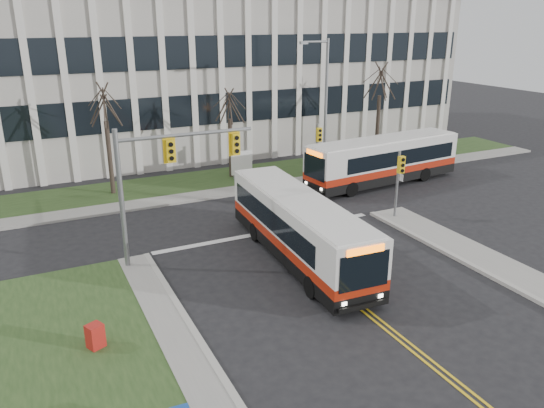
{
  "coord_description": "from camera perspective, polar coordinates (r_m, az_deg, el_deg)",
  "views": [
    {
      "loc": [
        -10.81,
        -14.63,
        10.42
      ],
      "look_at": [
        -0.34,
        6.95,
        2.0
      ],
      "focal_mm": 35.0,
      "sensor_mm": 36.0,
      "label": 1
    }
  ],
  "objects": [
    {
      "name": "ground",
      "position": [
        20.97,
        9.33,
        -10.75
      ],
      "size": [
        120.0,
        120.0,
        0.0
      ],
      "primitive_type": "plane",
      "color": "black",
      "rests_on": "ground"
    },
    {
      "name": "sidewalk_cross",
      "position": [
        35.31,
        1.95,
        2.29
      ],
      "size": [
        44.0,
        1.6,
        0.14
      ],
      "primitive_type": "cube",
      "color": "#9E9B93",
      "rests_on": "ground"
    },
    {
      "name": "building_lawn",
      "position": [
        37.71,
        -0.03,
        3.4
      ],
      "size": [
        44.0,
        5.0,
        0.12
      ],
      "primitive_type": "cube",
      "color": "#28421C",
      "rests_on": "ground"
    },
    {
      "name": "office_building",
      "position": [
        47.55,
        -6.54,
        13.89
      ],
      "size": [
        40.0,
        16.0,
        12.0
      ],
      "primitive_type": "cube",
      "color": "#B8B2A9",
      "rests_on": "ground"
    },
    {
      "name": "mast_arm_signal",
      "position": [
        23.24,
        -12.05,
        3.53
      ],
      "size": [
        6.11,
        0.38,
        6.2
      ],
      "color": "slate",
      "rests_on": "ground"
    },
    {
      "name": "signal_pole_near",
      "position": [
        29.17,
        13.51,
        3.05
      ],
      "size": [
        0.34,
        0.39,
        3.8
      ],
      "color": "slate",
      "rests_on": "ground"
    },
    {
      "name": "signal_pole_far",
      "position": [
        35.9,
        4.98,
        6.53
      ],
      "size": [
        0.34,
        0.39,
        3.8
      ],
      "color": "slate",
      "rests_on": "ground"
    },
    {
      "name": "streetlight",
      "position": [
        36.51,
        5.59,
        11.03
      ],
      "size": [
        2.15,
        0.25,
        9.2
      ],
      "color": "slate",
      "rests_on": "ground"
    },
    {
      "name": "directory_sign",
      "position": [
        35.99,
        -3.28,
        4.42
      ],
      "size": [
        1.5,
        0.12,
        2.0
      ],
      "color": "slate",
      "rests_on": "ground"
    },
    {
      "name": "tree_left",
      "position": [
        33.35,
        -17.58,
        10.0
      ],
      "size": [
        1.8,
        1.8,
        7.7
      ],
      "color": "#42352B",
      "rests_on": "ground"
    },
    {
      "name": "tree_mid",
      "position": [
        35.67,
        -4.59,
        10.36
      ],
      "size": [
        1.8,
        1.8,
        6.82
      ],
      "color": "#42352B",
      "rests_on": "ground"
    },
    {
      "name": "tree_right",
      "position": [
        41.24,
        11.58,
        12.68
      ],
      "size": [
        1.8,
        1.8,
        8.25
      ],
      "color": "#42352B",
      "rests_on": "ground"
    },
    {
      "name": "bus_main",
      "position": [
        23.9,
        2.91,
        -2.73
      ],
      "size": [
        2.95,
        10.97,
        2.9
      ],
      "primitive_type": null,
      "rotation": [
        0.0,
        0.0,
        -0.06
      ],
      "color": "silver",
      "rests_on": "ground"
    },
    {
      "name": "bus_cross",
      "position": [
        35.81,
        11.86,
        4.49
      ],
      "size": [
        11.37,
        3.49,
        2.98
      ],
      "primitive_type": null,
      "rotation": [
        0.0,
        0.0,
        -1.47
      ],
      "color": "silver",
      "rests_on": "ground"
    },
    {
      "name": "newspaper_box_red",
      "position": [
        18.94,
        -18.46,
        -13.46
      ],
      "size": [
        0.64,
        0.62,
        0.95
      ],
      "primitive_type": "cube",
      "rotation": [
        0.0,
        0.0,
        0.43
      ],
      "color": "#AB1C16",
      "rests_on": "ground"
    }
  ]
}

